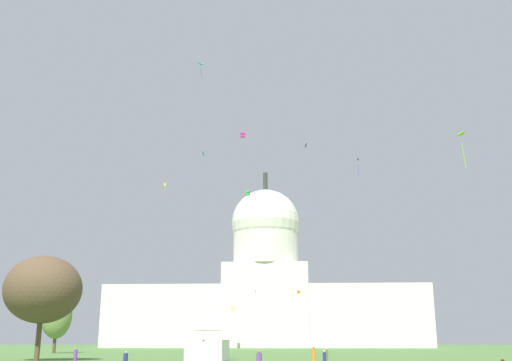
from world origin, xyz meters
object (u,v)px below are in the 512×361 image
at_px(tree_west_far, 43,290).
at_px(person_purple_edge_east, 259,361).
at_px(kite_cyan_high, 200,67).
at_px(kite_lime_mid, 463,139).
at_px(event_tent, 208,336).
at_px(kite_yellow_low, 233,309).
at_px(capitol_building, 266,291).
at_px(person_navy_lawn_far_left, 126,359).
at_px(kite_blue_high, 357,162).
at_px(person_purple_back_right, 76,355).
at_px(kite_orange_mid, 299,292).
at_px(person_navy_near_tree_west, 325,358).
at_px(kite_violet_mid, 255,292).
at_px(kite_green_high, 248,193).
at_px(person_olive_mid_right, 326,356).
at_px(kite_magenta_high, 243,135).
at_px(kite_black_high, 306,145).
at_px(kite_gold_high, 165,185).
at_px(person_orange_front_center, 314,354).
at_px(tree_west_mid, 57,316).
at_px(kite_turquoise_high, 203,154).

bearing_deg(tree_west_far, person_purple_edge_east, -38.42).
xyz_separation_m(kite_cyan_high, kite_lime_mid, (38.04, -31.22, -26.02)).
distance_m(event_tent, kite_yellow_low, 131.14).
xyz_separation_m(capitol_building, person_navy_lawn_far_left, (-7.32, -169.96, -20.54)).
bearing_deg(kite_blue_high, tree_west_far, -31.18).
bearing_deg(person_purple_back_right, kite_blue_high, -48.48).
bearing_deg(event_tent, kite_orange_mid, 89.22).
distance_m(person_navy_near_tree_west, kite_lime_mid, 31.93).
bearing_deg(kite_orange_mid, kite_violet_mid, -14.78).
relative_size(capitol_building, kite_green_high, 90.96).
bearing_deg(person_navy_near_tree_west, kite_blue_high, -16.79).
relative_size(person_olive_mid_right, kite_violet_mid, 0.60).
height_order(kite_magenta_high, kite_black_high, kite_black_high).
bearing_deg(person_olive_mid_right, person_purple_edge_east, 25.56).
xyz_separation_m(person_olive_mid_right, kite_gold_high, (-43.47, 106.64, 49.26)).
distance_m(tree_west_far, kite_gold_high, 109.33).
bearing_deg(person_navy_near_tree_west, kite_cyan_high, 21.69).
bearing_deg(person_purple_back_right, kite_black_high, -33.69).
bearing_deg(kite_gold_high, tree_west_far, 167.96).
bearing_deg(kite_green_high, person_navy_near_tree_west, -67.27).
bearing_deg(kite_blue_high, person_purple_edge_east, -4.10).
bearing_deg(person_orange_front_center, capitol_building, 34.86).
bearing_deg(kite_gold_high, person_olive_mid_right, -173.49).
xyz_separation_m(person_purple_back_right, kite_magenta_high, (16.78, 53.50, 48.33)).
bearing_deg(kite_gold_high, person_navy_lawn_far_left, 175.15).
distance_m(kite_orange_mid, kite_green_high, 45.24).
bearing_deg(kite_violet_mid, event_tent, 56.21).
xyz_separation_m(kite_magenta_high, kite_black_high, (15.46, 28.55, 6.67)).
bearing_deg(kite_lime_mid, kite_magenta_high, 7.80).
height_order(person_orange_front_center, kite_magenta_high, kite_magenta_high).
bearing_deg(person_navy_near_tree_west, kite_orange_mid, -6.36).
relative_size(kite_blue_high, kite_gold_high, 1.10).
bearing_deg(tree_west_mid, kite_violet_mid, 66.19).
bearing_deg(kite_violet_mid, kite_gold_high, 14.94).
height_order(person_purple_back_right, kite_green_high, kite_green_high).
bearing_deg(kite_lime_mid, person_navy_lawn_far_left, 80.11).
xyz_separation_m(tree_west_mid, person_orange_front_center, (52.66, -45.59, -6.77)).
relative_size(person_purple_edge_east, kite_gold_high, 0.49).
height_order(person_olive_mid_right, kite_black_high, kite_black_high).
bearing_deg(kite_magenta_high, kite_green_high, 76.14).
relative_size(event_tent, person_olive_mid_right, 3.61).
distance_m(tree_west_mid, kite_yellow_low, 90.06).
xyz_separation_m(tree_west_mid, kite_turquoise_high, (24.46, 39.81, 48.31)).
bearing_deg(capitol_building, person_orange_front_center, -85.22).
bearing_deg(kite_magenta_high, kite_black_high, 45.35).
distance_m(tree_west_far, kite_turquoise_high, 99.85).
bearing_deg(person_purple_edge_east, kite_gold_high, -57.28).
height_order(tree_west_far, kite_black_high, kite_black_high).
height_order(kite_violet_mid, kite_lime_mid, kite_lime_mid).
xyz_separation_m(person_purple_edge_east, kite_lime_mid, (24.35, 16.17, 25.67)).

